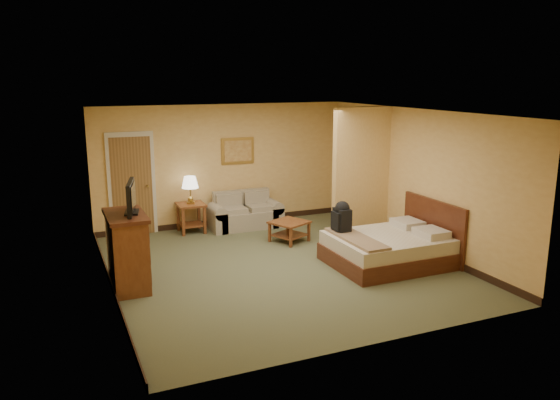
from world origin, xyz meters
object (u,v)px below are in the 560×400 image
dresser (127,251)px  coffee_table (289,227)px  loveseat (245,216)px  bed (391,248)px

dresser → coffee_table: bearing=20.2°
loveseat → bed: bearing=-64.7°
loveseat → dresser: dresser is taller
coffee_table → dresser: (-3.23, -1.19, 0.29)m
coffee_table → bed: bearing=-60.4°
loveseat → coffee_table: bearing=-71.4°
dresser → loveseat: bearing=42.0°
loveseat → coffee_table: loveseat is taller
loveseat → dresser: 3.77m
loveseat → bed: (1.51, -3.20, 0.04)m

